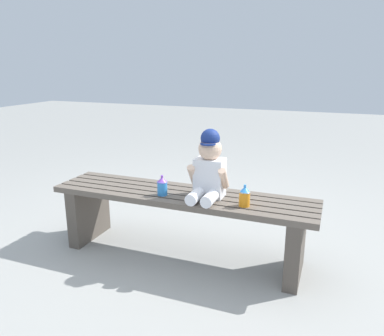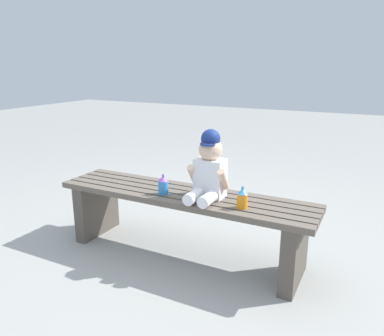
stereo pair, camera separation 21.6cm
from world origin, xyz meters
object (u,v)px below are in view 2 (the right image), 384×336
object	(u,v)px
park_bench	(183,213)
sippy_cup_right	(242,198)
child_figure	(209,169)
sippy_cup_left	(163,185)

from	to	relation	value
park_bench	sippy_cup_right	world-z (taller)	sippy_cup_right
child_figure	sippy_cup_right	xyz separation A→B (m)	(0.23, -0.07, -0.12)
child_figure	sippy_cup_right	size ratio (longest dim) A/B	3.26
sippy_cup_right	park_bench	bearing A→B (deg)	169.49
sippy_cup_left	sippy_cup_right	xyz separation A→B (m)	(0.50, 0.00, 0.00)
park_bench	sippy_cup_left	world-z (taller)	sippy_cup_left
park_bench	child_figure	size ratio (longest dim) A/B	4.03
child_figure	sippy_cup_left	world-z (taller)	child_figure
park_bench	sippy_cup_right	xyz separation A→B (m)	(0.41, -0.08, 0.19)
sippy_cup_left	park_bench	bearing A→B (deg)	39.44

